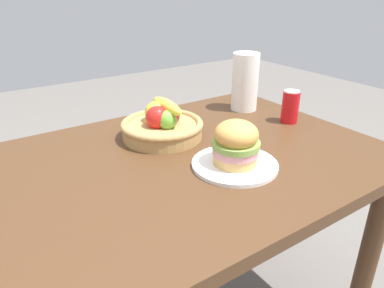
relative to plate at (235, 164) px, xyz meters
name	(u,v)px	position (x,y,z in m)	size (l,w,h in m)	color
dining_table	(169,190)	(-0.15, 0.14, -0.11)	(1.40, 0.90, 0.75)	#4C301C
plate	(235,164)	(0.00, 0.00, 0.00)	(0.26, 0.26, 0.01)	white
sandwich	(236,143)	(0.00, 0.00, 0.07)	(0.14, 0.14, 0.13)	#DBAD60
soda_can	(290,107)	(0.42, 0.17, 0.06)	(0.07, 0.07, 0.13)	red
fruit_basket	(162,124)	(-0.07, 0.31, 0.04)	(0.29, 0.29, 0.14)	tan
paper_towel_roll	(245,82)	(0.37, 0.38, 0.11)	(0.11, 0.11, 0.24)	white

